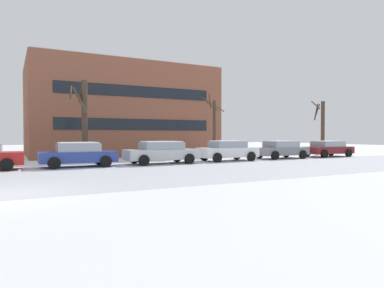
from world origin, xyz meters
name	(u,v)px	position (x,y,z in m)	size (l,w,h in m)	color
ground_plane	(5,195)	(0.00, 0.00, 0.00)	(120.00, 120.00, 0.00)	white
road_surface	(6,182)	(0.00, 3.25, 0.00)	(80.00, 8.50, 0.00)	#B7BCC4
parked_car_blue	(78,154)	(3.55, 8.55, 0.72)	(4.15, 2.14, 1.39)	#283D93
parked_car_silver	(162,152)	(8.54, 8.36, 0.73)	(4.58, 2.17, 1.41)	silver
parked_car_white	(228,150)	(13.54, 8.44, 0.73)	(4.22, 2.05, 1.41)	white
parked_car_gray	(281,149)	(18.54, 8.59, 0.70)	(4.18, 2.13, 1.36)	slate
parked_car_maroon	(328,148)	(23.53, 8.46, 0.69)	(4.33, 2.11, 1.33)	maroon
tree_far_right	(214,127)	(14.38, 11.61, 2.45)	(1.42, 1.79, 5.12)	#423326
tree_far_left	(84,119)	(4.45, 11.68, 2.85)	(1.24, 1.81, 5.37)	#423326
tree_far_mid	(322,126)	(26.67, 11.84, 2.68)	(1.36, 1.51, 5.13)	#423326
building_far_right	(119,112)	(9.24, 20.23, 4.00)	(15.86, 10.74, 8.01)	brown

